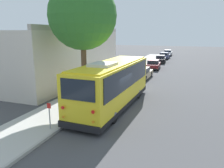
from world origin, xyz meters
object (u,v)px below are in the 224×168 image
Objects in this scene: parked_sedan_navy at (164,56)px; parked_sedan_tan at (142,74)px; shuttle_bus at (113,82)px; parked_sedan_white at (168,53)px; sign_post_far at (69,106)px; parked_sedan_black at (160,59)px; parked_sedan_maroon at (153,65)px; street_tree at (83,11)px; sign_post_near at (50,116)px.

parked_sedan_tan is at bearing -176.30° from parked_sedan_navy.
shuttle_bus is at bearing -175.95° from parked_sedan_navy.
sign_post_far reaches higher than parked_sedan_white.
parked_sedan_white is (13.44, 0.16, -0.01)m from parked_sedan_black.
parked_sedan_navy is (13.70, 0.08, -0.02)m from parked_sedan_maroon.
parked_sedan_maroon is 3.51× the size of sign_post_far.
street_tree reaches higher than parked_sedan_tan.
sign_post_near reaches higher than sign_post_far.
parked_sedan_white is 3.03× the size of sign_post_near.
parked_sedan_tan is at bearing -12.16° from street_tree.
street_tree is at bearing 169.84° from parked_sedan_maroon.
street_tree reaches higher than sign_post_far.
sign_post_near is at bearing 175.65° from parked_sedan_white.
sign_post_near is (-22.64, 1.59, 0.26)m from parked_sedan_maroon.
street_tree is (-9.91, 2.14, 5.99)m from parked_sedan_tan.
parked_sedan_black is 1.05× the size of parked_sedan_white.
shuttle_bus is at bearing -100.33° from street_tree.
parked_sedan_maroon is 13.70m from parked_sedan_navy.
street_tree is (-31.07, 2.08, 5.99)m from parked_sedan_navy.
parked_sedan_white is 0.47× the size of street_tree.
parked_sedan_navy is at bearing 2.36° from shuttle_bus.
parked_sedan_white is 41.46m from sign_post_far.
shuttle_bus is 25.15m from parked_sedan_black.
street_tree is at bearing 171.28° from parked_sedan_black.
shuttle_bus reaches higher than parked_sedan_navy.
street_tree reaches higher than parked_sedan_black.
shuttle_bus is at bearing 178.06° from parked_sedan_white.
parked_sedan_navy is (6.38, 0.11, -0.02)m from parked_sedan_black.
parked_sedan_tan is at bearing -6.74° from sign_post_far.
parked_sedan_black is 3.67× the size of sign_post_far.
shuttle_bus is 31.52m from parked_sedan_navy.
parked_sedan_white is 3.48× the size of sign_post_far.
parked_sedan_tan is 1.08× the size of parked_sedan_maroon.
sign_post_far is at bearing 175.56° from parked_sedan_white.
parked_sedan_maroon is at bearing -4.02° from sign_post_near.
parked_sedan_black is 25.50m from street_tree.
parked_sedan_white is at bearing -2.67° from parked_sedan_maroon.
parked_sedan_maroon is at bearing -4.40° from sign_post_far.
sign_post_near reaches higher than parked_sedan_navy.
parked_sedan_black is (7.32, -0.03, 0.00)m from parked_sedan_maroon.
sign_post_far is (1.97, 0.00, -0.12)m from sign_post_near.
sign_post_far is at bearing -178.96° from parked_sedan_navy.
parked_sedan_tan is 1.03× the size of parked_sedan_black.
parked_sedan_tan is 3.80× the size of sign_post_far.
parked_sedan_tan is (10.34, 0.22, -1.17)m from shuttle_bus.
sign_post_far is at bearing 175.05° from parked_sedan_tan.
parked_sedan_maroon is at bearing 2.47° from shuttle_bus.
street_tree is (-17.37, 2.17, 5.97)m from parked_sedan_maroon.
parked_sedan_black is at bearing 2.23° from shuttle_bus.
sign_post_near is at bearing -173.78° from street_tree.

